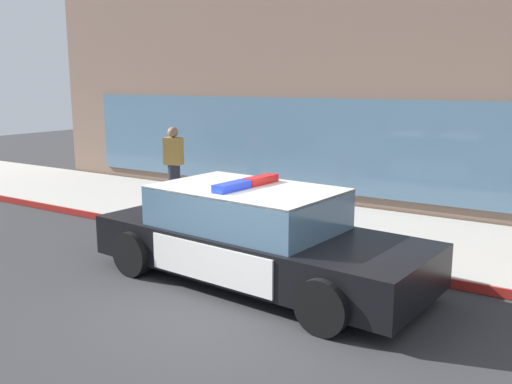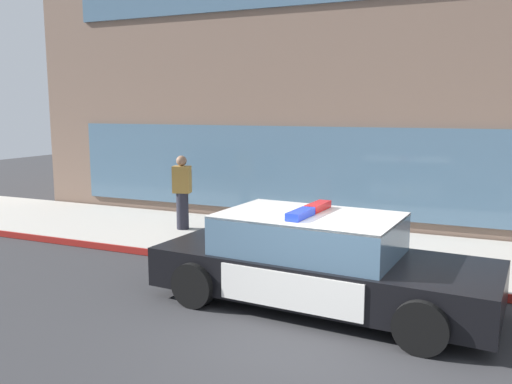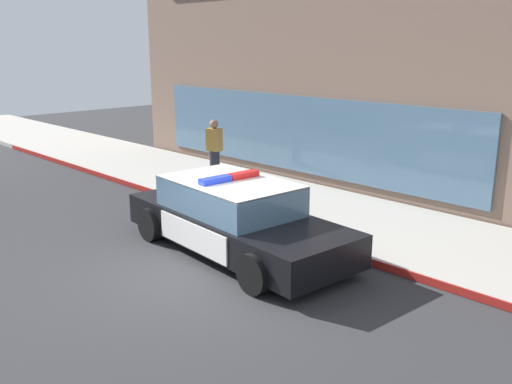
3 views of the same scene
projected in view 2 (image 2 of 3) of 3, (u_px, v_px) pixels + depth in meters
ground at (326, 340)px, 6.84m from camera, size 48.00×48.00×0.00m
sidewalk at (386, 254)px, 10.60m from camera, size 48.00×3.54×0.15m
curb_red_paint at (366, 280)px, 8.99m from camera, size 28.80×0.04×0.14m
storefront_building at (400, 72)px, 16.76m from camera, size 18.66×10.58×8.10m
police_cruiser at (317, 261)px, 7.97m from camera, size 5.11×2.38×1.49m
fire_hydrant at (245, 233)px, 10.55m from camera, size 0.34×0.39×0.73m
pedestrian_on_sidewalk at (182, 192)px, 12.35m from camera, size 0.45×0.36×1.71m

